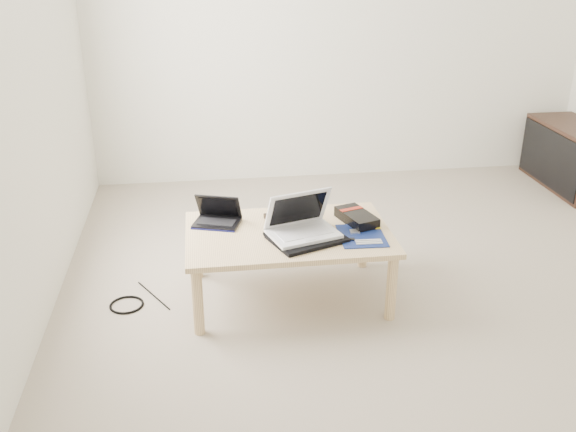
{
  "coord_description": "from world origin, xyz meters",
  "views": [
    {
      "loc": [
        -1.15,
        -3.06,
        1.86
      ],
      "look_at": [
        -0.71,
        0.04,
        0.49
      ],
      "focal_mm": 40.0,
      "sensor_mm": 36.0,
      "label": 1
    }
  ],
  "objects": [
    {
      "name": "floor_cable_trail",
      "position": [
        -1.47,
        0.15,
        0.0
      ],
      "size": [
        0.2,
        0.33,
        0.01
      ],
      "primitive_type": "cylinder",
      "rotation": [
        1.57,
        0.0,
        0.53
      ],
      "color": "black",
      "rests_on": "ground"
    },
    {
      "name": "floor_cable_coil",
      "position": [
        -1.61,
        0.06,
        0.01
      ],
      "size": [
        0.2,
        0.2,
        0.01
      ],
      "primitive_type": "torus",
      "rotation": [
        0.0,
        0.0,
        0.09
      ],
      "color": "black",
      "rests_on": "ground"
    },
    {
      "name": "tablet",
      "position": [
        -0.68,
        0.02,
        0.41
      ],
      "size": [
        0.31,
        0.26,
        0.01
      ],
      "color": "black",
      "rests_on": "coffee_table"
    },
    {
      "name": "remote",
      "position": [
        -0.53,
        0.09,
        0.41
      ],
      "size": [
        0.07,
        0.2,
        0.02
      ],
      "color": "silver",
      "rests_on": "coffee_table"
    },
    {
      "name": "white_laptop",
      "position": [
        -0.65,
        -0.03,
        0.47
      ],
      "size": [
        0.41,
        0.34,
        0.24
      ],
      "color": "white",
      "rests_on": "neoprene_sleeve"
    },
    {
      "name": "ground",
      "position": [
        0.0,
        0.0,
        0.0
      ],
      "size": [
        4.0,
        4.0,
        0.0
      ],
      "primitive_type": "plane",
      "color": "#B8A895",
      "rests_on": "ground"
    },
    {
      "name": "netbook",
      "position": [
        -1.09,
        0.21,
        0.44
      ],
      "size": [
        0.29,
        0.25,
        0.17
      ],
      "color": "black",
      "rests_on": "coffee_table"
    },
    {
      "name": "neoprene_sleeve",
      "position": [
        -0.63,
        -0.08,
        0.41
      ],
      "size": [
        0.44,
        0.38,
        0.02
      ],
      "primitive_type": "cube",
      "rotation": [
        0.0,
        0.0,
        0.37
      ],
      "color": "black",
      "rests_on": "coffee_table"
    },
    {
      "name": "book",
      "position": [
        -0.66,
        0.17,
        0.41
      ],
      "size": [
        0.32,
        0.29,
        0.03
      ],
      "color": "black",
      "rests_on": "coffee_table"
    },
    {
      "name": "media_cabinet",
      "position": [
        1.77,
        1.45,
        0.25
      ],
      "size": [
        0.41,
        0.9,
        0.5
      ],
      "color": "#382017",
      "rests_on": "ground"
    },
    {
      "name": "coffee_table",
      "position": [
        -0.71,
        0.04,
        0.35
      ],
      "size": [
        1.1,
        0.7,
        0.4
      ],
      "color": "#E7C88B",
      "rests_on": "ground"
    },
    {
      "name": "gpu_box",
      "position": [
        -0.32,
        0.11,
        0.43
      ],
      "size": [
        0.21,
        0.3,
        0.06
      ],
      "color": "black",
      "rests_on": "coffee_table"
    },
    {
      "name": "motherboard",
      "position": [
        -0.33,
        -0.07,
        0.4
      ],
      "size": [
        0.25,
        0.31,
        0.01
      ],
      "color": "#0C1E51",
      "rests_on": "coffee_table"
    },
    {
      "name": "cable_coil",
      "position": [
        -0.81,
        0.02,
        0.41
      ],
      "size": [
        0.11,
        0.11,
        0.01
      ],
      "primitive_type": "torus",
      "rotation": [
        0.0,
        0.0,
        -0.2
      ],
      "color": "black",
      "rests_on": "coffee_table"
    }
  ]
}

